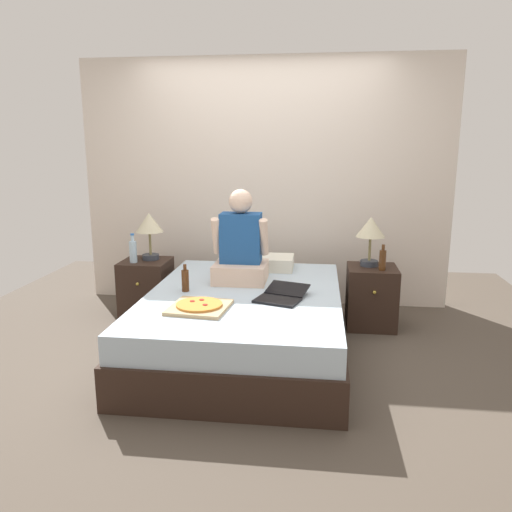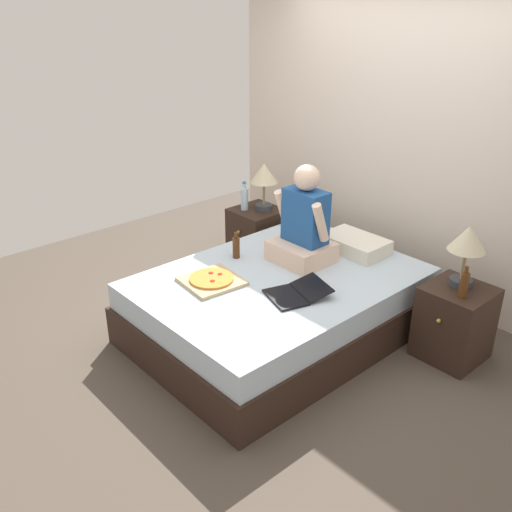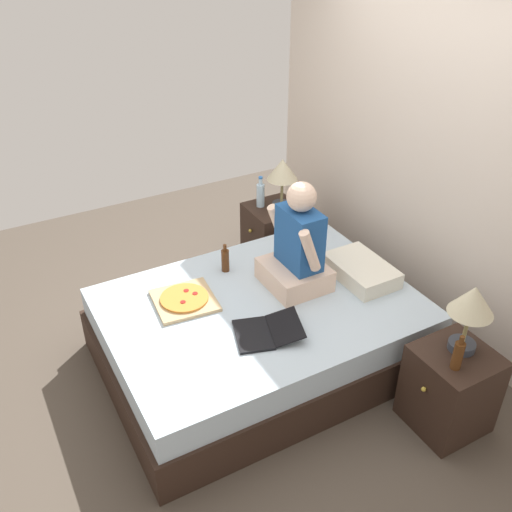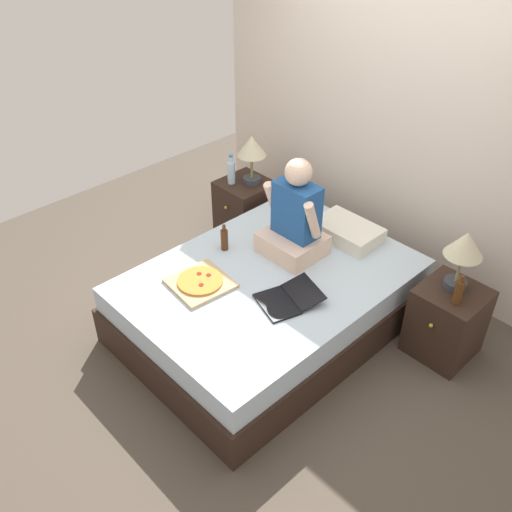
{
  "view_description": "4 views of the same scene",
  "coord_description": "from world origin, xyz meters",
  "px_view_note": "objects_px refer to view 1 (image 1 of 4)",
  "views": [
    {
      "loc": [
        0.56,
        -3.74,
        1.65
      ],
      "look_at": [
        0.12,
        -0.22,
        0.85
      ],
      "focal_mm": 35.0,
      "sensor_mm": 36.0,
      "label": 1
    },
    {
      "loc": [
        2.74,
        -2.69,
        2.46
      ],
      "look_at": [
        -0.12,
        -0.12,
        0.67
      ],
      "focal_mm": 40.0,
      "sensor_mm": 36.0,
      "label": 2
    },
    {
      "loc": [
        2.69,
        -1.52,
        2.83
      ],
      "look_at": [
        -0.13,
        0.04,
        0.79
      ],
      "focal_mm": 40.0,
      "sensor_mm": 36.0,
      "label": 3
    },
    {
      "loc": [
        2.32,
        -2.34,
        3.07
      ],
      "look_at": [
        -0.04,
        -0.1,
        0.7
      ],
      "focal_mm": 40.0,
      "sensor_mm": 36.0,
      "label": 4
    }
  ],
  "objects_px": {
    "lamp_on_right_nightstand": "(371,231)",
    "laptop": "(281,296)",
    "beer_bottle": "(383,260)",
    "beer_bottle_on_bed": "(185,280)",
    "person_seated": "(241,248)",
    "pizza_box": "(199,306)",
    "lamp_on_left_nightstand": "(149,226)",
    "bed": "(244,323)",
    "water_bottle": "(133,251)",
    "nightstand_right": "(371,297)",
    "nightstand_left": "(147,289)"
  },
  "relations": [
    {
      "from": "bed",
      "to": "nightstand_right",
      "type": "bearing_deg",
      "value": 34.57
    },
    {
      "from": "lamp_on_right_nightstand",
      "to": "beer_bottle",
      "type": "xyz_separation_m",
      "value": [
        0.1,
        -0.15,
        -0.23
      ]
    },
    {
      "from": "water_bottle",
      "to": "pizza_box",
      "type": "relative_size",
      "value": 0.63
    },
    {
      "from": "nightstand_right",
      "to": "pizza_box",
      "type": "height_order",
      "value": "nightstand_right"
    },
    {
      "from": "person_seated",
      "to": "pizza_box",
      "type": "xyz_separation_m",
      "value": [
        -0.18,
        -0.78,
        -0.27
      ]
    },
    {
      "from": "nightstand_left",
      "to": "lamp_on_left_nightstand",
      "type": "height_order",
      "value": "lamp_on_left_nightstand"
    },
    {
      "from": "lamp_on_left_nightstand",
      "to": "beer_bottle",
      "type": "relative_size",
      "value": 1.96
    },
    {
      "from": "bed",
      "to": "beer_bottle",
      "type": "xyz_separation_m",
      "value": [
        1.14,
        0.64,
        0.41
      ]
    },
    {
      "from": "laptop",
      "to": "pizza_box",
      "type": "xyz_separation_m",
      "value": [
        -0.56,
        -0.3,
        -0.0
      ]
    },
    {
      "from": "nightstand_right",
      "to": "beer_bottle",
      "type": "bearing_deg",
      "value": -54.99
    },
    {
      "from": "nightstand_right",
      "to": "lamp_on_right_nightstand",
      "type": "height_order",
      "value": "lamp_on_right_nightstand"
    },
    {
      "from": "lamp_on_left_nightstand",
      "to": "nightstand_right",
      "type": "bearing_deg",
      "value": -1.37
    },
    {
      "from": "lamp_on_left_nightstand",
      "to": "nightstand_right",
      "type": "distance_m",
      "value": 2.18
    },
    {
      "from": "bed",
      "to": "pizza_box",
      "type": "distance_m",
      "value": 0.58
    },
    {
      "from": "nightstand_left",
      "to": "lamp_on_right_nightstand",
      "type": "height_order",
      "value": "lamp_on_right_nightstand"
    },
    {
      "from": "lamp_on_left_nightstand",
      "to": "person_seated",
      "type": "height_order",
      "value": "person_seated"
    },
    {
      "from": "lamp_on_left_nightstand",
      "to": "water_bottle",
      "type": "height_order",
      "value": "lamp_on_left_nightstand"
    },
    {
      "from": "beer_bottle",
      "to": "water_bottle",
      "type": "bearing_deg",
      "value": 179.75
    },
    {
      "from": "beer_bottle_on_bed",
      "to": "beer_bottle",
      "type": "bearing_deg",
      "value": 22.55
    },
    {
      "from": "lamp_on_right_nightstand",
      "to": "laptop",
      "type": "bearing_deg",
      "value": -128.47
    },
    {
      "from": "water_bottle",
      "to": "person_seated",
      "type": "xyz_separation_m",
      "value": [
        1.07,
        -0.31,
        0.12
      ]
    },
    {
      "from": "nightstand_left",
      "to": "beer_bottle_on_bed",
      "type": "height_order",
      "value": "beer_bottle_on_bed"
    },
    {
      "from": "bed",
      "to": "laptop",
      "type": "height_order",
      "value": "laptop"
    },
    {
      "from": "lamp_on_left_nightstand",
      "to": "water_bottle",
      "type": "distance_m",
      "value": 0.28
    },
    {
      "from": "bed",
      "to": "lamp_on_left_nightstand",
      "type": "relative_size",
      "value": 4.72
    },
    {
      "from": "beer_bottle",
      "to": "laptop",
      "type": "bearing_deg",
      "value": -137.1
    },
    {
      "from": "nightstand_left",
      "to": "water_bottle",
      "type": "height_order",
      "value": "water_bottle"
    },
    {
      "from": "nightstand_left",
      "to": "beer_bottle_on_bed",
      "type": "xyz_separation_m",
      "value": [
        0.6,
        -0.77,
        0.32
      ]
    },
    {
      "from": "nightstand_left",
      "to": "pizza_box",
      "type": "bearing_deg",
      "value": -55.5
    },
    {
      "from": "lamp_on_right_nightstand",
      "to": "pizza_box",
      "type": "distance_m",
      "value": 1.82
    },
    {
      "from": "nightstand_left",
      "to": "water_bottle",
      "type": "xyz_separation_m",
      "value": [
        -0.08,
        -0.09,
        0.39
      ]
    },
    {
      "from": "lamp_on_right_nightstand",
      "to": "bed",
      "type": "bearing_deg",
      "value": -142.87
    },
    {
      "from": "lamp_on_right_nightstand",
      "to": "water_bottle",
      "type": "bearing_deg",
      "value": -176.33
    },
    {
      "from": "nightstand_left",
      "to": "beer_bottle",
      "type": "distance_m",
      "value": 2.24
    },
    {
      "from": "laptop",
      "to": "nightstand_right",
      "type": "bearing_deg",
      "value": 48.85
    },
    {
      "from": "nightstand_right",
      "to": "laptop",
      "type": "xyz_separation_m",
      "value": [
        -0.77,
        -0.88,
        0.24
      ]
    },
    {
      "from": "lamp_on_left_nightstand",
      "to": "lamp_on_right_nightstand",
      "type": "bearing_deg",
      "value": 0.0
    },
    {
      "from": "nightstand_left",
      "to": "person_seated",
      "type": "bearing_deg",
      "value": -22.09
    },
    {
      "from": "beer_bottle",
      "to": "laptop",
      "type": "height_order",
      "value": "beer_bottle"
    },
    {
      "from": "nightstand_right",
      "to": "water_bottle",
      "type": "bearing_deg",
      "value": -177.68
    },
    {
      "from": "beer_bottle",
      "to": "beer_bottle_on_bed",
      "type": "height_order",
      "value": "beer_bottle"
    },
    {
      "from": "beer_bottle",
      "to": "beer_bottle_on_bed",
      "type": "relative_size",
      "value": 1.05
    },
    {
      "from": "person_seated",
      "to": "lamp_on_right_nightstand",
      "type": "bearing_deg",
      "value": 22.06
    },
    {
      "from": "nightstand_left",
      "to": "beer_bottle",
      "type": "height_order",
      "value": "beer_bottle"
    },
    {
      "from": "lamp_on_right_nightstand",
      "to": "laptop",
      "type": "distance_m",
      "value": 1.24
    },
    {
      "from": "nightstand_left",
      "to": "beer_bottle",
      "type": "relative_size",
      "value": 2.43
    },
    {
      "from": "lamp_on_left_nightstand",
      "to": "person_seated",
      "type": "xyz_separation_m",
      "value": [
        0.95,
        -0.45,
        -0.1
      ]
    },
    {
      "from": "bed",
      "to": "lamp_on_left_nightstand",
      "type": "bearing_deg",
      "value": 142.6
    },
    {
      "from": "bed",
      "to": "person_seated",
      "type": "bearing_deg",
      "value": 103.09
    },
    {
      "from": "laptop",
      "to": "beer_bottle_on_bed",
      "type": "xyz_separation_m",
      "value": [
        -0.77,
        0.11,
        0.07
      ]
    }
  ]
}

